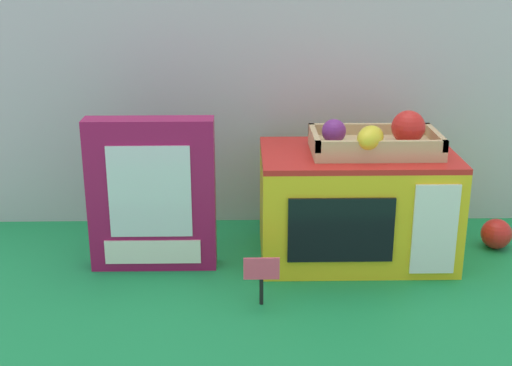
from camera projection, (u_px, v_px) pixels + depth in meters
The scene contains 7 objects.
ground_plane at pixel (287, 260), 1.55m from camera, with size 1.70×1.70×0.00m, color #198C47.
display_back_panel at pixel (282, 87), 1.69m from camera, with size 1.61×0.03×0.69m, color #B7BABF.
toy_microwave at pixel (356, 205), 1.54m from camera, with size 0.42×0.27×0.24m.
food_groups_crate at pixel (378, 140), 1.48m from camera, with size 0.27×0.18×0.09m.
cookie_set_box at pixel (152, 195), 1.47m from camera, with size 0.27×0.06×0.33m.
price_sign at pixel (261, 274), 1.34m from camera, with size 0.07×0.01×0.10m.
loose_toy_apple at pixel (496, 234), 1.61m from camera, with size 0.07×0.07×0.07m, color red.
Camera 1 is at (-0.10, -1.41, 0.67)m, focal length 48.67 mm.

